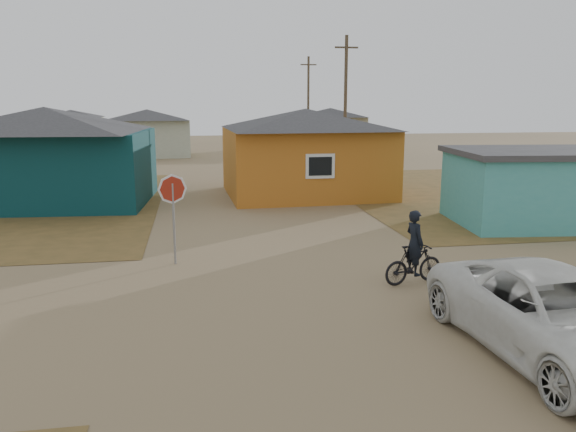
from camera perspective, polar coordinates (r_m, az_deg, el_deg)
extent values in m
plane|color=#8C7451|center=(12.12, 3.07, -8.85)|extent=(120.00, 120.00, 0.00)
cube|color=brown|center=(29.50, 24.68, 2.31)|extent=(20.00, 18.00, 0.00)
cube|color=#092F33|center=(25.45, -23.14, 4.52)|extent=(8.40, 6.54, 3.00)
pyramid|color=#313033|center=(25.31, -23.50, 9.01)|extent=(8.93, 7.08, 1.00)
cube|color=#BB691C|center=(25.72, 1.79, 5.51)|extent=(7.21, 6.24, 3.00)
pyramid|color=#313033|center=(25.58, 1.82, 9.86)|extent=(7.72, 6.76, 0.90)
cube|color=silver|center=(22.76, 3.29, 5.08)|extent=(1.20, 0.06, 1.00)
cube|color=black|center=(22.73, 3.30, 5.07)|extent=(0.95, 0.04, 0.75)
cube|color=teal|center=(21.50, 24.60, 2.45)|extent=(6.39, 4.61, 2.40)
cube|color=#313033|center=(21.36, 24.89, 5.89)|extent=(6.71, 4.93, 0.20)
cube|color=#AFB79D|center=(45.30, -14.03, 7.69)|extent=(6.49, 5.60, 2.80)
pyramid|color=#313033|center=(45.23, -14.14, 9.96)|extent=(7.04, 6.15, 0.80)
cube|color=tan|center=(52.66, 4.31, 8.50)|extent=(6.41, 5.50, 2.80)
pyramid|color=#313033|center=(52.60, 4.34, 10.46)|extent=(6.95, 6.05, 0.80)
cube|color=#AFB79D|center=(58.30, -21.07, 8.02)|extent=(5.75, 5.28, 2.70)
pyramid|color=#313033|center=(58.24, -21.19, 9.68)|extent=(6.28, 5.81, 0.70)
cylinder|color=brown|center=(34.28, 5.85, 11.17)|extent=(0.20, 0.20, 8.00)
cube|color=brown|center=(34.42, 5.96, 16.67)|extent=(1.40, 0.10, 0.10)
cylinder|color=brown|center=(50.09, 2.07, 11.34)|extent=(0.20, 0.20, 8.00)
cube|color=brown|center=(50.18, 2.10, 15.11)|extent=(1.40, 0.10, 0.10)
cylinder|color=gray|center=(14.94, -11.52, -0.82)|extent=(0.06, 0.06, 2.15)
imported|color=black|center=(13.56, 12.63, -4.80)|extent=(1.62, 0.80, 0.94)
imported|color=black|center=(13.42, 12.73, -2.65)|extent=(0.49, 0.63, 1.54)
imported|color=silver|center=(10.47, 25.73, -9.14)|extent=(2.72, 5.39, 1.46)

